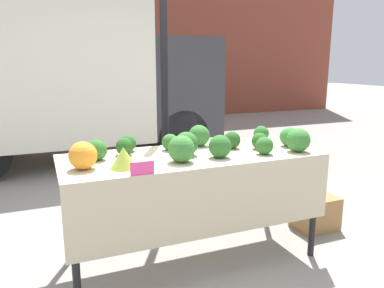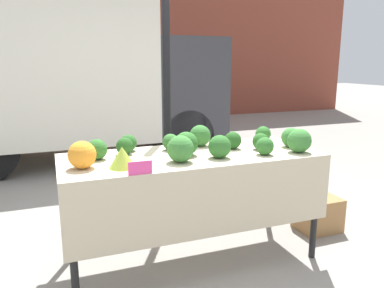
{
  "view_description": "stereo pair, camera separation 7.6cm",
  "coord_description": "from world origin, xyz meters",
  "px_view_note": "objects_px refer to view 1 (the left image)",
  "views": [
    {
      "loc": [
        -1.05,
        -2.54,
        1.54
      ],
      "look_at": [
        0.0,
        0.0,
        0.94
      ],
      "focal_mm": 35.0,
      "sensor_mm": 36.0,
      "label": 1
    },
    {
      "loc": [
        -0.98,
        -2.57,
        1.54
      ],
      "look_at": [
        0.0,
        0.0,
        0.94
      ],
      "focal_mm": 35.0,
      "sensor_mm": 36.0,
      "label": 2
    }
  ],
  "objects_px": {
    "parked_truck": "(70,75)",
    "produce_crate": "(315,212)",
    "price_sign": "(142,168)",
    "orange_cauliflower": "(83,156)"
  },
  "relations": [
    {
      "from": "parked_truck",
      "to": "produce_crate",
      "type": "height_order",
      "value": "parked_truck"
    },
    {
      "from": "parked_truck",
      "to": "price_sign",
      "type": "xyz_separation_m",
      "value": [
        0.06,
        -4.0,
        -0.45
      ]
    },
    {
      "from": "orange_cauliflower",
      "to": "price_sign",
      "type": "relative_size",
      "value": 1.21
    },
    {
      "from": "orange_cauliflower",
      "to": "produce_crate",
      "type": "relative_size",
      "value": 0.5
    },
    {
      "from": "orange_cauliflower",
      "to": "price_sign",
      "type": "distance_m",
      "value": 0.42
    },
    {
      "from": "price_sign",
      "to": "parked_truck",
      "type": "bearing_deg",
      "value": 90.9
    },
    {
      "from": "parked_truck",
      "to": "produce_crate",
      "type": "xyz_separation_m",
      "value": [
        1.84,
        -3.55,
        -1.2
      ]
    },
    {
      "from": "parked_truck",
      "to": "price_sign",
      "type": "relative_size",
      "value": 27.59
    },
    {
      "from": "orange_cauliflower",
      "to": "produce_crate",
      "type": "bearing_deg",
      "value": 4.94
    },
    {
      "from": "price_sign",
      "to": "produce_crate",
      "type": "bearing_deg",
      "value": 14.24
    }
  ]
}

